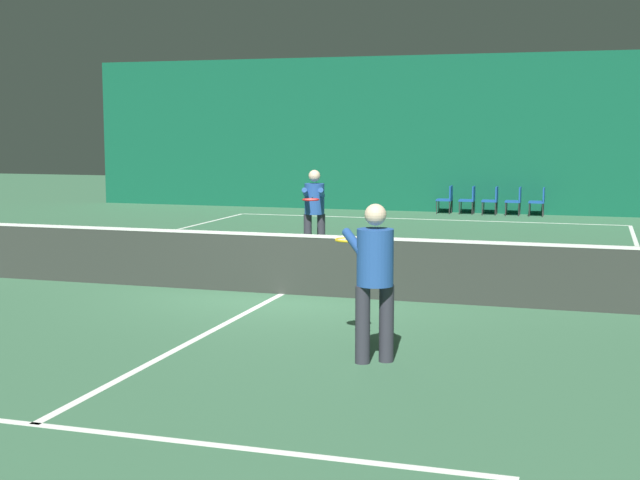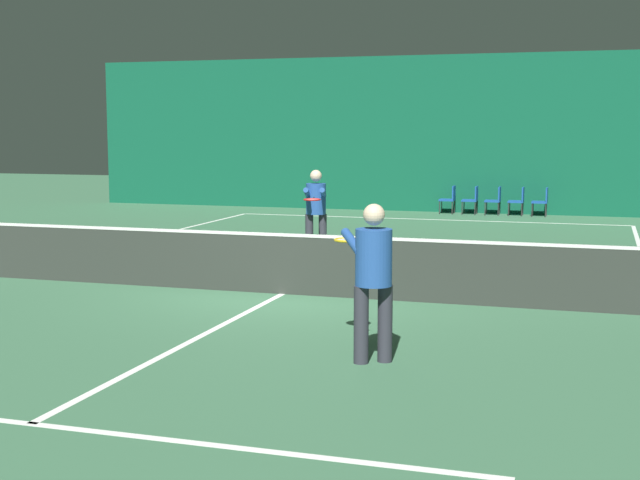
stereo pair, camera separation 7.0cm
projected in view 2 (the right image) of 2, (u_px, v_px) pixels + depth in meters
name	position (u px, v px, depth m)	size (l,w,h in m)	color
ground_plane	(282.00, 294.00, 13.78)	(60.00, 60.00, 0.00)	#386647
backdrop_curtain	(442.00, 134.00, 27.00)	(23.00, 0.12, 4.75)	#0F5138
court_line_baseline_far	(426.00, 219.00, 25.04)	(11.00, 0.10, 0.00)	white
court_line_service_far	(380.00, 243.00, 19.84)	(8.25, 0.10, 0.00)	white
court_line_service_near	(31.00, 424.00, 7.73)	(8.25, 0.10, 0.00)	white
court_line_centre	(282.00, 294.00, 13.78)	(0.10, 12.80, 0.00)	white
tennis_net	(282.00, 261.00, 13.72)	(12.00, 0.10, 1.07)	#2D332D
player_near	(372.00, 270.00, 9.68)	(1.04, 1.37, 1.75)	#2D2D38
player_far	(316.00, 206.00, 17.72)	(0.68, 1.42, 1.73)	#2D2D38
courtside_chair_0	(450.00, 198.00, 26.61)	(0.44, 0.44, 0.84)	#2D2D2D
courtside_chair_1	(472.00, 198.00, 26.41)	(0.44, 0.44, 0.84)	#2D2D2D
courtside_chair_2	(495.00, 199.00, 26.21)	(0.44, 0.44, 0.84)	#2D2D2D
courtside_chair_3	(519.00, 199.00, 26.01)	(0.44, 0.44, 0.84)	#2D2D2D
courtside_chair_4	(542.00, 200.00, 25.81)	(0.44, 0.44, 0.84)	#2D2D2D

